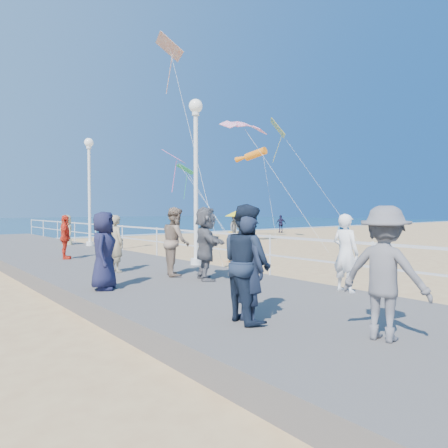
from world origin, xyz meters
TOP-DOWN VIEW (x-y plane):
  - ground at (0.00, 0.00)m, footprint 160.00×160.00m
  - surf_line at (0.00, 20.50)m, footprint 160.00×1.20m
  - boardwalk at (-7.50, 0.00)m, footprint 5.00×44.00m
  - railing at (-5.05, 0.00)m, footprint 0.05×42.00m
  - lamp_post_mid at (-5.35, 0.00)m, footprint 0.44×0.44m
  - lamp_post_far at (-5.35, 9.00)m, footprint 0.44×0.44m
  - woman_holding_toddler at (-5.40, -5.57)m, footprint 0.43×0.63m
  - toddler_held at (-5.25, -5.42)m, footprint 0.30×0.38m
  - spectator_0 at (-8.62, -5.94)m, footprint 0.47×0.66m
  - spectator_1 at (-7.01, -1.36)m, footprint 1.01×1.11m
  - spectator_2 at (-7.77, -7.73)m, footprint 0.87×1.28m
  - spectator_3 at (-8.13, 4.17)m, footprint 0.72×1.01m
  - spectator_4 at (-9.31, -1.99)m, footprint 0.94×1.01m
  - spectator_5 at (-6.82, -2.46)m, footprint 1.20×1.79m
  - spectator_6 at (-8.00, 0.20)m, footprint 0.40×0.60m
  - spectator_7 at (-8.59, -5.85)m, footprint 0.87×1.02m
  - beach_walker_a at (7.38, 12.53)m, footprint 1.39×1.04m
  - beach_walker_b at (15.81, 15.40)m, footprint 1.07×0.84m
  - beach_walker_c at (-6.05, 10.30)m, footprint 0.74×1.02m
  - box_kite at (-1.82, 2.05)m, footprint 0.89×0.89m
  - beach_umbrella at (7.61, 12.59)m, footprint 1.90×1.90m
  - beach_chair_left at (8.70, 14.27)m, footprint 0.55×0.55m
  - beach_chair_right at (8.99, 13.16)m, footprint 0.55×0.55m
  - kite_parafoil at (3.75, 7.52)m, footprint 3.37×0.94m
  - kite_windsock at (8.36, 11.26)m, footprint 1.07×3.06m
  - kite_diamond_pink at (-0.55, 8.76)m, footprint 1.68×1.68m
  - kite_diamond_multi at (8.28, 8.97)m, footprint 1.80×1.81m
  - kite_diamond_green at (3.14, 13.00)m, footprint 1.57×1.65m
  - kite_diamond_redwhite at (-2.47, 6.13)m, footprint 1.55×1.70m

SIDE VIEW (x-z plane):
  - ground at x=0.00m, z-range 0.00..0.00m
  - surf_line at x=0.00m, z-range 0.01..0.05m
  - boardwalk at x=-7.50m, z-range 0.00..0.40m
  - beach_chair_left at x=8.70m, z-range 0.00..0.40m
  - beach_chair_right at x=8.99m, z-range 0.00..0.40m
  - box_kite at x=-1.82m, z-range -0.07..0.67m
  - beach_walker_b at x=15.81m, z-range 0.00..1.69m
  - beach_walker_a at x=7.38m, z-range 0.00..1.92m
  - beach_walker_c at x=-6.05m, z-range 0.00..1.93m
  - spectator_3 at x=-8.13m, z-range 0.40..1.99m
  - spectator_6 at x=-8.00m, z-range 0.40..2.03m
  - woman_holding_toddler at x=-5.40m, z-range 0.40..2.09m
  - spectator_0 at x=-8.62m, z-range 0.40..2.09m
  - railing at x=-5.05m, z-range 0.98..1.53m
  - spectator_4 at x=-9.31m, z-range 0.40..2.14m
  - spectator_2 at x=-7.77m, z-range 0.40..2.23m
  - spectator_1 at x=-7.01m, z-range 0.40..2.25m
  - spectator_5 at x=-6.82m, z-range 0.40..2.25m
  - spectator_7 at x=-8.59m, z-range 0.40..2.26m
  - toddler_held at x=-5.25m, z-range 1.25..2.01m
  - beach_umbrella at x=7.61m, z-range 0.84..2.98m
  - lamp_post_mid at x=-5.35m, z-range 1.00..6.32m
  - lamp_post_far at x=-5.35m, z-range 1.00..6.32m
  - kite_diamond_green at x=3.14m, z-range 4.73..5.38m
  - kite_diamond_pink at x=-0.55m, z-range 4.86..5.53m
  - kite_windsock at x=8.36m, z-range 5.83..6.99m
  - kite_parafoil at x=3.75m, z-range 7.08..7.73m
  - kite_diamond_multi at x=8.28m, z-range 7.37..8.59m
  - kite_diamond_redwhite at x=-2.47m, z-range 9.58..10.42m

